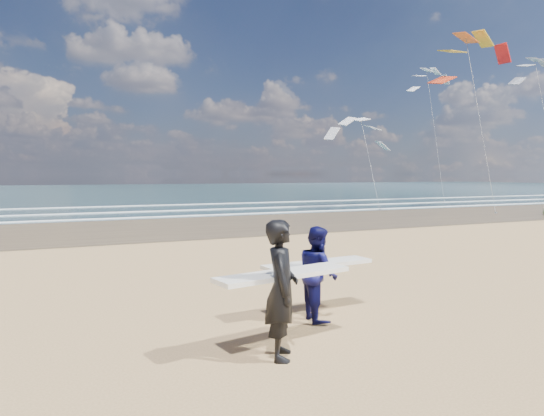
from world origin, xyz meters
name	(u,v)px	position (x,y,z in m)	size (l,w,h in m)	color
wet_sand_strip	(440,214)	(20.00, 18.00, 0.01)	(220.00, 12.00, 0.01)	#4D3C29
ocean	(206,190)	(20.00, 72.00, 0.01)	(220.00, 100.00, 0.02)	#1A353A
foam_breakers	(355,204)	(20.00, 28.10, 0.05)	(220.00, 11.70, 0.05)	white
surfer_near	(282,288)	(-0.64, -0.53, 1.01)	(2.26, 1.23, 2.00)	black
surfer_far	(318,272)	(0.74, 0.84, 0.86)	(2.24, 1.16, 1.71)	#0B0B3F
kite_0	(475,90)	(24.21, 19.32, 8.64)	(7.75, 4.95, 14.19)	slate
kite_1	(367,149)	(19.12, 25.17, 4.65)	(5.95, 4.75, 8.27)	slate
kite_2	(544,112)	(39.51, 25.13, 8.55)	(6.47, 4.81, 15.14)	slate
kite_5	(434,123)	(32.15, 31.96, 7.83)	(5.42, 4.70, 14.65)	slate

